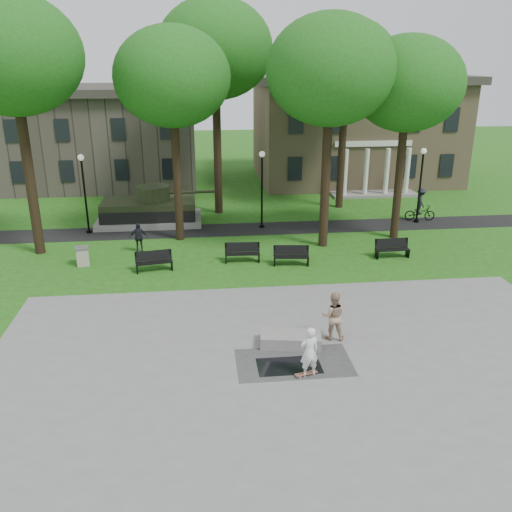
{
  "coord_description": "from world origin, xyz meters",
  "views": [
    {
      "loc": [
        -3.38,
        -19.74,
        10.01
      ],
      "look_at": [
        -0.84,
        3.42,
        1.4
      ],
      "focal_mm": 38.0,
      "sensor_mm": 36.0,
      "label": 1
    }
  ],
  "objects_px": {
    "skateboarder": "(309,352)",
    "park_bench_0": "(154,261)",
    "concrete_block": "(291,339)",
    "friend_watching": "(333,316)",
    "cyclist": "(420,207)",
    "trash_bin": "(82,256)"
  },
  "relations": [
    {
      "from": "concrete_block",
      "to": "friend_watching",
      "type": "height_order",
      "value": "friend_watching"
    },
    {
      "from": "skateboarder",
      "to": "trash_bin",
      "type": "relative_size",
      "value": 1.85
    },
    {
      "from": "skateboarder",
      "to": "friend_watching",
      "type": "relative_size",
      "value": 0.95
    },
    {
      "from": "skateboarder",
      "to": "trash_bin",
      "type": "xyz_separation_m",
      "value": [
        -9.39,
        11.3,
        -0.42
      ]
    },
    {
      "from": "cyclist",
      "to": "trash_bin",
      "type": "xyz_separation_m",
      "value": [
        -20.19,
        -5.86,
        -0.38
      ]
    },
    {
      "from": "concrete_block",
      "to": "friend_watching",
      "type": "bearing_deg",
      "value": 10.94
    },
    {
      "from": "friend_watching",
      "to": "park_bench_0",
      "type": "relative_size",
      "value": 1.01
    },
    {
      "from": "skateboarder",
      "to": "cyclist",
      "type": "relative_size",
      "value": 0.83
    },
    {
      "from": "skateboarder",
      "to": "park_bench_0",
      "type": "height_order",
      "value": "skateboarder"
    },
    {
      "from": "concrete_block",
      "to": "trash_bin",
      "type": "relative_size",
      "value": 2.29
    },
    {
      "from": "concrete_block",
      "to": "cyclist",
      "type": "bearing_deg",
      "value": 53.82
    },
    {
      "from": "concrete_block",
      "to": "park_bench_0",
      "type": "relative_size",
      "value": 1.19
    },
    {
      "from": "cyclist",
      "to": "trash_bin",
      "type": "bearing_deg",
      "value": 114.55
    },
    {
      "from": "friend_watching",
      "to": "trash_bin",
      "type": "height_order",
      "value": "friend_watching"
    },
    {
      "from": "concrete_block",
      "to": "cyclist",
      "type": "xyz_separation_m",
      "value": [
        11.04,
        15.09,
        0.63
      ]
    },
    {
      "from": "cyclist",
      "to": "trash_bin",
      "type": "relative_size",
      "value": 2.22
    },
    {
      "from": "friend_watching",
      "to": "trash_bin",
      "type": "relative_size",
      "value": 1.95
    },
    {
      "from": "friend_watching",
      "to": "cyclist",
      "type": "bearing_deg",
      "value": -111.19
    },
    {
      "from": "skateboarder",
      "to": "friend_watching",
      "type": "bearing_deg",
      "value": -132.97
    },
    {
      "from": "skateboarder",
      "to": "trash_bin",
      "type": "bearing_deg",
      "value": -62.92
    },
    {
      "from": "park_bench_0",
      "to": "trash_bin",
      "type": "xyz_separation_m",
      "value": [
        -3.68,
        1.15,
        -0.04
      ]
    },
    {
      "from": "friend_watching",
      "to": "skateboarder",
      "type": "bearing_deg",
      "value": 70.98
    }
  ]
}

